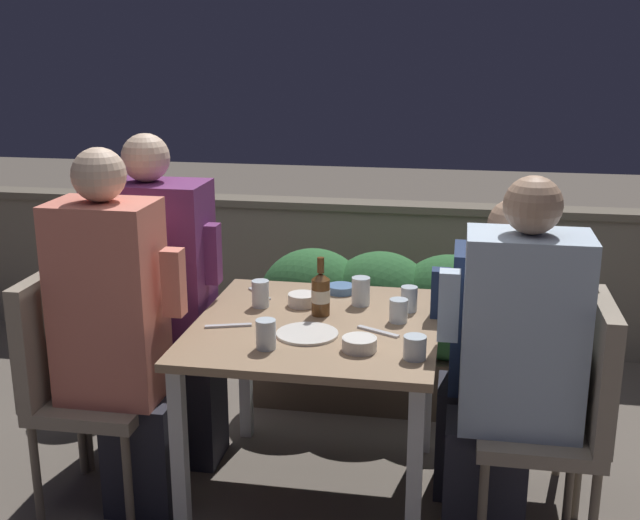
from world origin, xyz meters
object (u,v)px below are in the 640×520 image
chair_right_far (550,368)px  person_navy_jumper (496,352)px  chair_right_near (569,404)px  chair_left_far (118,334)px  person_blue_shirt (512,367)px  potted_plant (110,313)px  person_coral_top (118,334)px  beer_bottle (320,293)px  chair_left_near (72,370)px  person_purple_stripe (161,303)px

chair_right_far → person_navy_jumper: bearing=180.0°
chair_right_near → person_navy_jumper: person_navy_jumper is taller
chair_left_far → person_blue_shirt: 1.62m
chair_right_far → potted_plant: 2.12m
person_coral_top → beer_bottle: person_coral_top is taller
person_navy_jumper → person_coral_top: bearing=-166.3°
chair_left_near → person_coral_top: size_ratio=0.66×
person_purple_stripe → person_navy_jumper: (1.34, -0.05, -0.10)m
chair_right_far → potted_plant: chair_right_far is taller
chair_left_near → beer_bottle: bearing=17.1°
person_blue_shirt → person_navy_jumper: bearing=97.3°
chair_left_near → person_purple_stripe: person_purple_stripe is taller
person_purple_stripe → chair_right_near: 1.62m
person_blue_shirt → beer_bottle: bearing=160.7°
person_navy_jumper → chair_left_near: bearing=-167.9°
chair_left_far → person_blue_shirt: person_blue_shirt is taller
chair_left_near → potted_plant: 0.98m
person_purple_stripe → person_blue_shirt: size_ratio=1.05×
chair_left_near → person_blue_shirt: bearing=1.0°
chair_left_near → person_purple_stripe: bearing=61.1°
chair_left_near → chair_right_far: 1.78m
person_coral_top → chair_left_far: 0.45m
chair_right_far → chair_left_far: bearing=178.4°
chair_right_near → beer_bottle: bearing=164.7°
chair_left_far → person_blue_shirt: bearing=-12.7°
chair_left_near → person_purple_stripe: 0.46m
chair_left_near → person_blue_shirt: person_blue_shirt is taller
chair_left_far → beer_bottle: size_ratio=4.03×
chair_right_far → beer_bottle: 0.91m
chair_right_near → person_navy_jumper: size_ratio=0.77×
person_coral_top → potted_plant: bearing=116.9°
chair_right_far → person_blue_shirt: bearing=-117.9°
beer_bottle → chair_left_near: bearing=-162.9°
chair_right_near → chair_left_far: bearing=168.7°
chair_left_near → chair_right_far: size_ratio=1.00×
person_purple_stripe → person_blue_shirt: bearing=-14.4°
chair_right_far → person_coral_top: bearing=-168.0°
person_coral_top → person_blue_shirt: (1.40, 0.03, -0.03)m
person_purple_stripe → person_blue_shirt: person_purple_stripe is taller
potted_plant → beer_bottle: bearing=-29.3°
person_purple_stripe → chair_right_far: person_purple_stripe is taller
chair_left_far → person_purple_stripe: size_ratio=0.66×
person_coral_top → person_blue_shirt: size_ratio=1.04×
beer_bottle → person_blue_shirt: bearing=-19.3°
person_purple_stripe → potted_plant: size_ratio=1.99×
chair_left_near → chair_right_near: (1.79, 0.03, 0.00)m
person_navy_jumper → beer_bottle: 0.70m
chair_left_near → beer_bottle: beer_bottle is taller
chair_left_far → potted_plant: (-0.29, 0.55, -0.12)m
chair_right_near → potted_plant: bearing=156.4°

